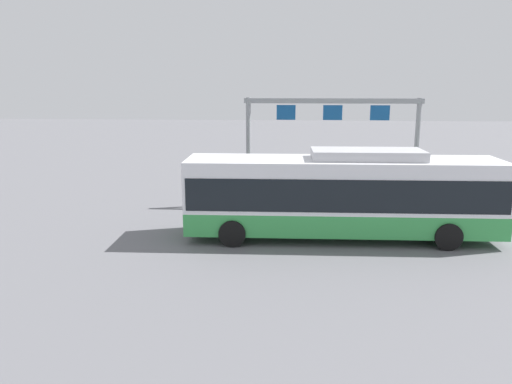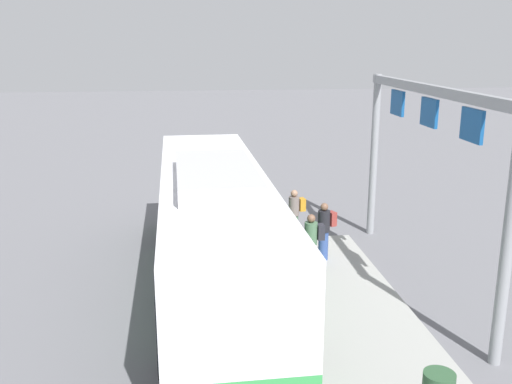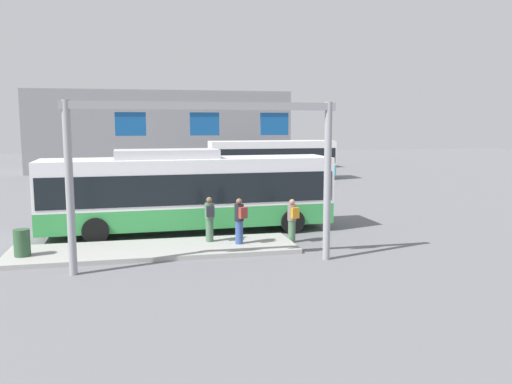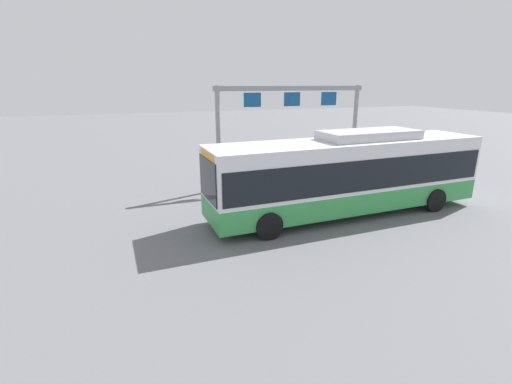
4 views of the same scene
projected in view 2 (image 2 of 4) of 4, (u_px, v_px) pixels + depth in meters
name	position (u px, v px, depth m)	size (l,w,h in m)	color
ground_plane	(215.00, 292.00, 14.76)	(120.00, 120.00, 0.00)	slate
platform_curb	(348.00, 309.00, 13.64)	(10.00, 2.80, 0.16)	#9E9E99
bus_main	(214.00, 225.00, 14.29)	(11.87, 2.90, 3.46)	green
person_boarding	(295.00, 214.00, 18.34)	(0.40, 0.57, 1.67)	#476B4C
person_waiting_near	(325.00, 230.00, 16.31)	(0.48, 0.60, 1.67)	#334C8C
person_waiting_mid	(312.00, 243.00, 15.27)	(0.35, 0.53, 1.67)	#476B4C
platform_sign_gantry	(427.00, 144.00, 14.45)	(8.43, 0.24, 5.20)	gray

